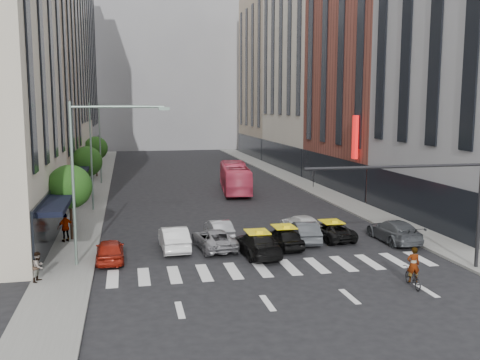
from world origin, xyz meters
TOP-DOWN VIEW (x-y plane):
  - ground at (0.00, 0.00)m, footprint 160.00×160.00m
  - sidewalk_left at (-11.50, 30.00)m, footprint 3.00×96.00m
  - sidewalk_right at (11.50, 30.00)m, footprint 3.00×96.00m
  - building_left_b at (-17.00, 28.00)m, footprint 8.00×16.00m
  - building_left_c at (-17.00, 46.00)m, footprint 8.00×20.00m
  - building_left_d at (-17.00, 65.00)m, footprint 8.00×18.00m
  - building_right_a at (17.00, 10.00)m, footprint 8.00×16.00m
  - building_right_b at (17.00, 27.00)m, footprint 8.00×18.00m
  - building_right_c at (17.00, 46.00)m, footprint 8.00×20.00m
  - building_right_d at (17.00, 65.00)m, footprint 8.00×18.00m
  - building_far at (0.00, 85.00)m, footprint 30.00×10.00m
  - tree_near at (-11.80, 10.00)m, footprint 2.88×2.88m
  - tree_mid at (-11.80, 26.00)m, footprint 2.88×2.88m
  - tree_far at (-11.80, 42.00)m, footprint 2.88×2.88m
  - streetlamp_near at (-10.04, 4.00)m, footprint 5.38×0.25m
  - streetlamp_mid at (-10.04, 20.00)m, footprint 5.38×0.25m
  - streetlamp_far at (-10.04, 36.00)m, footprint 5.38×0.25m
  - traffic_signal at (7.69, -1.00)m, footprint 10.10×0.20m
  - liberty_sign at (12.60, 20.00)m, footprint 0.30×0.70m
  - car_red at (-9.20, 4.70)m, footprint 1.66×3.94m
  - car_white_front at (-5.38, 6.47)m, footprint 1.73×4.57m
  - car_silver at (-2.90, 6.09)m, footprint 2.59×4.78m
  - taxi_left at (-0.60, 4.18)m, footprint 2.37×5.04m
  - taxi_center at (1.44, 5.47)m, footprint 1.90×4.06m
  - car_grey_mid at (3.22, 6.64)m, footprint 1.91×4.32m
  - taxi_right at (5.18, 6.88)m, footprint 2.33×4.43m
  - car_grey_curb at (9.00, 5.45)m, footprint 2.05×4.99m
  - car_row2_left at (-2.16, 8.75)m, footprint 1.60×3.97m
  - car_row2_right at (3.80, 9.08)m, footprint 2.33×4.55m
  - bus at (2.76, 27.38)m, footprint 3.79×10.97m
  - motorcycle at (5.60, -2.87)m, footprint 0.88×1.92m
  - rider at (5.60, -2.87)m, footprint 0.70×0.51m
  - pedestrian_near at (-12.60, 1.42)m, footprint 0.79×0.89m
  - pedestrian_far at (-12.11, 9.40)m, footprint 1.17×0.95m

SIDE VIEW (x-z plane):
  - ground at x=0.00m, z-range 0.00..0.00m
  - sidewalk_left at x=-11.50m, z-range 0.00..0.15m
  - sidewalk_right at x=11.50m, z-range 0.00..0.15m
  - motorcycle at x=5.60m, z-range 0.00..0.97m
  - taxi_right at x=5.18m, z-range 0.00..1.19m
  - car_row2_right at x=3.80m, z-range 0.00..1.26m
  - car_silver at x=-2.90m, z-range 0.00..1.27m
  - car_row2_left at x=-2.16m, z-range 0.00..1.28m
  - car_red at x=-9.20m, z-range 0.00..1.33m
  - taxi_center at x=1.44m, z-range 0.00..1.35m
  - car_grey_mid at x=3.22m, z-range 0.00..1.38m
  - taxi_left at x=-0.60m, z-range 0.00..1.42m
  - car_grey_curb at x=9.00m, z-range 0.00..1.45m
  - car_white_front at x=-5.38m, z-range 0.00..1.49m
  - pedestrian_near at x=-12.60m, z-range 0.15..1.67m
  - pedestrian_far at x=-12.11m, z-range 0.15..2.02m
  - bus at x=2.76m, z-range 0.00..2.99m
  - rider at x=5.60m, z-range 0.97..2.76m
  - tree_near at x=-11.80m, z-range 1.18..6.13m
  - tree_mid at x=-11.80m, z-range 1.18..6.13m
  - tree_far at x=-11.80m, z-range 1.18..6.13m
  - traffic_signal at x=7.69m, z-range 1.47..7.47m
  - streetlamp_near at x=-10.04m, z-range 1.40..10.40m
  - streetlamp_mid at x=-10.04m, z-range 1.40..10.40m
  - streetlamp_far at x=-10.04m, z-range 1.40..10.40m
  - liberty_sign at x=12.60m, z-range 4.00..8.00m
  - building_left_b at x=-17.00m, z-range 0.00..24.00m
  - building_right_b at x=17.00m, z-range 0.00..26.00m
  - building_right_d at x=17.00m, z-range 0.00..28.00m
  - building_left_d at x=-17.00m, z-range 0.00..30.00m
  - building_right_a at x=17.00m, z-range 0.00..32.00m
  - building_left_c at x=-17.00m, z-range 0.00..36.00m
  - building_far at x=0.00m, z-range 0.00..36.00m
  - building_right_c at x=17.00m, z-range 0.00..40.00m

